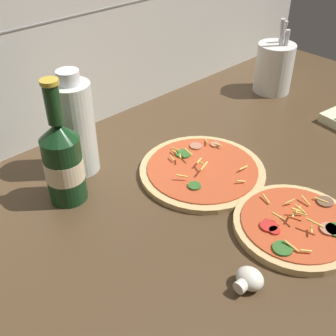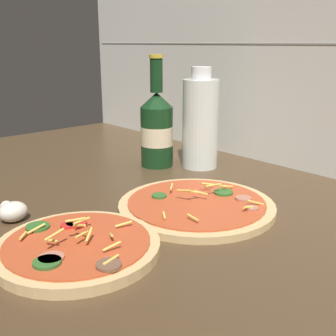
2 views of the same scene
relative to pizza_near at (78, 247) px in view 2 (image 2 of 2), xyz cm
name	(u,v)px [view 2 (image 2 of 2)]	position (x,y,z in cm)	size (l,w,h in cm)	color
counter_slab	(147,235)	(-0.15, 12.35, -2.14)	(160.00, 90.00, 2.50)	#4C3823
tile_backsplash	(315,44)	(-0.15, 57.85, 26.61)	(160.00, 1.13, 60.00)	silver
pizza_near	(78,247)	(0.00, 0.00, 0.00)	(22.73, 22.73, 5.13)	tan
pizza_far	(198,206)	(0.28, 23.46, -0.15)	(27.03, 27.03, 3.90)	tan
beer_bottle	(157,128)	(-25.47, 36.13, 8.05)	(7.54, 7.54, 25.29)	#143819
oil_bottle	(200,122)	(-18.15, 42.88, 9.54)	(8.16, 8.16, 22.70)	silver
mushroom_left	(12,211)	(-16.76, -2.15, 0.73)	(4.89, 4.66, 3.26)	white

